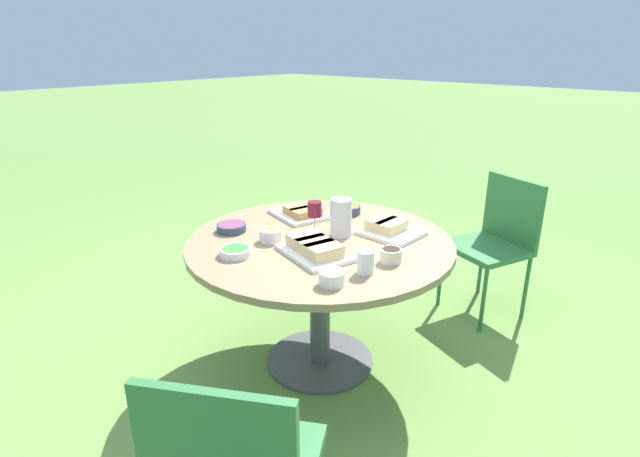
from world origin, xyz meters
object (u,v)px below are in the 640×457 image
(dining_table, at_px, (320,259))
(water_pitcher, at_px, (341,217))
(chair_near_right, at_px, (497,236))
(wine_glass, at_px, (315,210))

(dining_table, distance_m, water_pitcher, 0.24)
(chair_near_right, relative_size, wine_glass, 5.36)
(chair_near_right, xyz_separation_m, wine_glass, (0.54, 1.14, 0.33))
(chair_near_right, height_order, water_pitcher, water_pitcher)
(chair_near_right, distance_m, water_pitcher, 1.20)
(dining_table, distance_m, chair_near_right, 1.29)
(wine_glass, bearing_deg, dining_table, 145.60)
(water_pitcher, bearing_deg, chair_near_right, -110.32)
(dining_table, bearing_deg, water_pitcher, -109.22)
(chair_near_right, xyz_separation_m, water_pitcher, (0.40, 1.09, 0.31))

